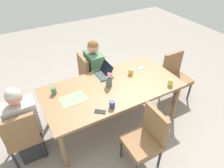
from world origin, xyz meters
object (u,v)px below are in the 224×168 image
(person_far_left_mid, at_px, (95,73))
(coffee_mug_near_left, at_px, (112,104))
(chair_head_left_left_near, at_px, (22,134))
(laptop_far_left_mid, at_px, (104,73))
(coffee_mug_centre_right, at_px, (171,82))
(flower_vase, at_px, (109,80))
(phone_silver, at_px, (140,68))
(dining_table, at_px, (112,90))
(person_head_left_left_near, at_px, (25,127))
(chair_near_right_near, at_px, (147,137))
(chair_far_left_mid, at_px, (90,74))
(coffee_mug_near_right, at_px, (131,72))
(phone_black, at_px, (100,112))
(chair_head_right_left_far, at_px, (175,74))
(coffee_mug_centre_left, at_px, (54,91))

(person_far_left_mid, distance_m, coffee_mug_near_left, 1.21)
(chair_head_left_left_near, bearing_deg, laptop_far_left_mid, 15.33)
(coffee_mug_centre_right, bearing_deg, coffee_mug_near_left, 179.86)
(flower_vase, relative_size, phone_silver, 1.60)
(dining_table, distance_m, coffee_mug_near_left, 0.47)
(dining_table, bearing_deg, coffee_mug_near_left, -118.86)
(person_head_left_left_near, bearing_deg, chair_near_right_near, -33.73)
(person_head_left_left_near, xyz_separation_m, chair_far_left_mid, (1.30, 0.79, -0.03))
(chair_head_left_left_near, bearing_deg, phone_silver, 7.25)
(coffee_mug_near_left, bearing_deg, coffee_mug_centre_right, -0.14)
(coffee_mug_near_right, distance_m, phone_black, 1.01)
(chair_head_right_left_far, height_order, laptop_far_left_mid, laptop_far_left_mid)
(chair_head_left_left_near, distance_m, coffee_mug_centre_right, 2.24)
(chair_near_right_near, height_order, coffee_mug_near_left, chair_near_right_near)
(coffee_mug_near_left, xyz_separation_m, phone_black, (-0.18, -0.00, -0.05))
(dining_table, height_order, coffee_mug_near_left, coffee_mug_near_left)
(dining_table, height_order, chair_head_right_left_far, chair_head_right_left_far)
(person_far_left_mid, distance_m, chair_near_right_near, 1.64)
(chair_head_right_left_far, distance_m, coffee_mug_centre_left, 2.24)
(chair_near_right_near, relative_size, coffee_mug_centre_left, 8.38)
(flower_vase, bearing_deg, person_far_left_mid, 84.02)
(chair_head_left_left_near, distance_m, coffee_mug_near_left, 1.26)
(coffee_mug_near_left, bearing_deg, dining_table, 61.14)
(person_head_left_left_near, relative_size, coffee_mug_centre_right, 11.37)
(chair_near_right_near, bearing_deg, coffee_mug_near_right, 68.32)
(chair_far_left_mid, distance_m, laptop_far_left_mid, 0.56)
(person_far_left_mid, bearing_deg, chair_head_right_left_far, -28.24)
(coffee_mug_near_left, xyz_separation_m, coffee_mug_near_right, (0.66, 0.55, -0.01))
(chair_head_right_left_far, height_order, phone_black, chair_head_right_left_far)
(person_far_left_mid, distance_m, coffee_mug_centre_left, 1.03)
(person_head_left_left_near, distance_m, coffee_mug_near_right, 1.80)
(chair_head_left_left_near, distance_m, chair_far_left_mid, 1.61)
(phone_black, bearing_deg, chair_head_right_left_far, -127.90)
(laptop_far_left_mid, relative_size, coffee_mug_centre_right, 3.04)
(flower_vase, bearing_deg, dining_table, -58.69)
(person_far_left_mid, bearing_deg, coffee_mug_centre_right, -56.59)
(person_far_left_mid, height_order, coffee_mug_centre_right, person_far_left_mid)
(phone_silver, bearing_deg, coffee_mug_near_left, -159.87)
(chair_head_right_left_far, relative_size, coffee_mug_centre_right, 8.56)
(person_head_left_left_near, xyz_separation_m, laptop_far_left_mid, (1.37, 0.32, 0.26))
(phone_black, bearing_deg, person_far_left_mid, -72.92)
(coffee_mug_near_right, relative_size, coffee_mug_centre_left, 0.87)
(person_head_left_left_near, distance_m, chair_head_right_left_far, 2.71)
(person_far_left_mid, relative_size, coffee_mug_centre_left, 11.13)
(chair_head_right_left_far, relative_size, flower_vase, 3.76)
(dining_table, distance_m, chair_far_left_mid, 0.83)
(dining_table, distance_m, phone_silver, 0.72)
(laptop_far_left_mid, bearing_deg, person_head_left_left_near, -166.97)
(chair_near_right_near, relative_size, phone_silver, 6.00)
(chair_far_left_mid, bearing_deg, chair_head_right_left_far, -28.86)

